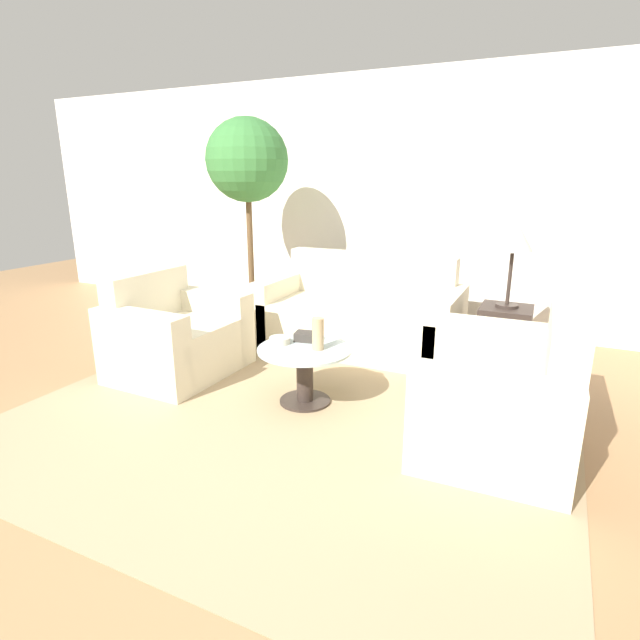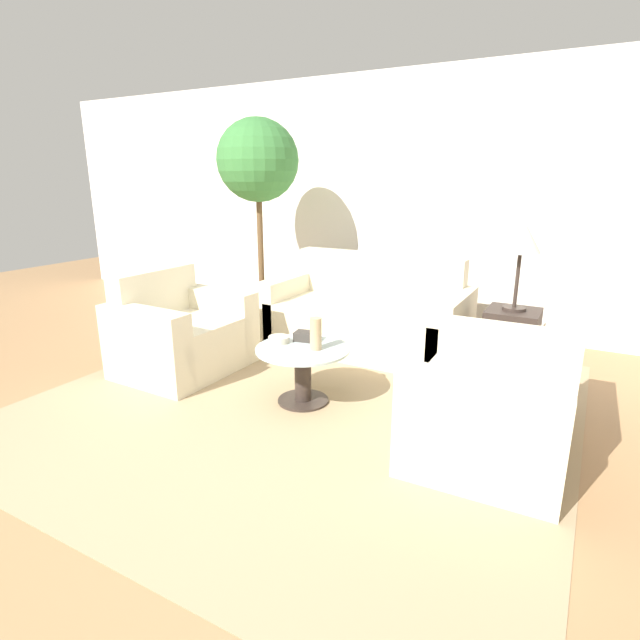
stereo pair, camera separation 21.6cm
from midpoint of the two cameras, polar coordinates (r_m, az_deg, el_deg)
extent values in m
plane|color=#9E754C|center=(3.13, -8.68, -14.07)|extent=(14.00, 14.00, 0.00)
cube|color=white|center=(5.47, 11.20, 13.04)|extent=(10.00, 0.06, 2.60)
cube|color=tan|center=(3.63, -0.21, -9.28)|extent=(3.58, 3.51, 0.01)
cube|color=beige|center=(4.66, 6.25, -0.80)|extent=(1.65, 0.87, 0.43)
cube|color=beige|center=(4.91, 7.90, 2.59)|extent=(1.65, 0.18, 0.86)
cube|color=beige|center=(5.00, -2.49, 1.52)|extent=(0.20, 0.87, 0.61)
cube|color=beige|center=(4.40, 16.26, -1.16)|extent=(0.20, 0.87, 0.61)
cube|color=beige|center=(4.26, -13.78, -2.80)|extent=(0.82, 0.81, 0.43)
cube|color=beige|center=(4.42, -16.87, 0.29)|extent=(0.20, 0.80, 0.82)
cube|color=beige|center=(3.97, -17.82, -3.12)|extent=(0.81, 0.22, 0.61)
cube|color=beige|center=(4.51, -10.38, -0.33)|extent=(0.81, 0.22, 0.61)
cube|color=beige|center=(3.21, 20.94, -9.81)|extent=(0.85, 1.03, 0.43)
cube|color=beige|center=(3.12, 27.25, -7.25)|extent=(0.20, 1.02, 0.84)
cube|color=beige|center=(3.64, 22.12, -5.30)|extent=(0.83, 0.22, 0.61)
cube|color=beige|center=(2.72, 19.70, -12.41)|extent=(0.83, 0.22, 0.61)
cylinder|color=#332823|center=(3.63, -0.21, -9.19)|extent=(0.36, 0.36, 0.02)
cylinder|color=#332823|center=(3.56, -0.22, -6.47)|extent=(0.12, 0.12, 0.39)
cylinder|color=#B2C6C6|center=(3.48, -0.22, -3.35)|extent=(0.66, 0.66, 0.02)
cube|color=#332823|center=(4.37, 22.25, -2.36)|extent=(0.40, 0.40, 0.54)
cylinder|color=#332823|center=(4.29, 22.64, 1.22)|extent=(0.18, 0.18, 0.02)
cylinder|color=#332823|center=(4.24, 22.98, 4.22)|extent=(0.03, 0.03, 0.43)
cone|color=beige|center=(4.19, 23.49, 8.81)|extent=(0.30, 0.30, 0.25)
cylinder|color=#3D3833|center=(5.35, -5.43, 1.09)|extent=(0.30, 0.30, 0.37)
cylinder|color=brown|center=(5.21, -5.65, 9.06)|extent=(0.06, 0.06, 1.13)
sphere|color=#387538|center=(5.17, -5.89, 17.72)|extent=(0.81, 0.81, 0.81)
cylinder|color=tan|center=(3.41, 1.32, -1.61)|extent=(0.08, 0.08, 0.23)
cylinder|color=beige|center=(3.58, -3.00, -2.26)|extent=(0.15, 0.15, 0.05)
cube|color=#38332D|center=(3.62, 0.13, -1.88)|extent=(0.18, 0.14, 0.07)
camera|label=1|loc=(0.11, -88.31, 0.49)|focal=28.00mm
camera|label=2|loc=(0.11, 91.69, -0.49)|focal=28.00mm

